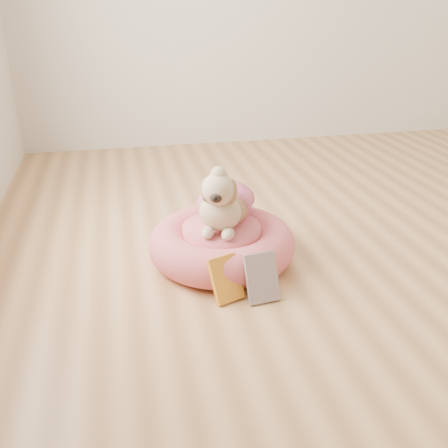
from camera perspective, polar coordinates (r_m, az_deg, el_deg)
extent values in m
plane|color=#AB7947|center=(2.52, 19.67, -4.07)|extent=(4.50, 4.50, 0.00)
cylinder|color=#D15159|center=(2.37, -0.26, -2.95)|extent=(0.50, 0.50, 0.10)
torus|color=#D15159|center=(2.35, -0.26, -2.16)|extent=(0.69, 0.69, 0.18)
cylinder|color=#D15159|center=(2.33, -0.26, -1.25)|extent=(0.37, 0.37, 0.09)
cube|color=yellow|center=(2.06, 0.22, -6.28)|extent=(0.15, 0.14, 0.18)
cube|color=white|center=(2.06, 4.36, -6.14)|extent=(0.14, 0.12, 0.20)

